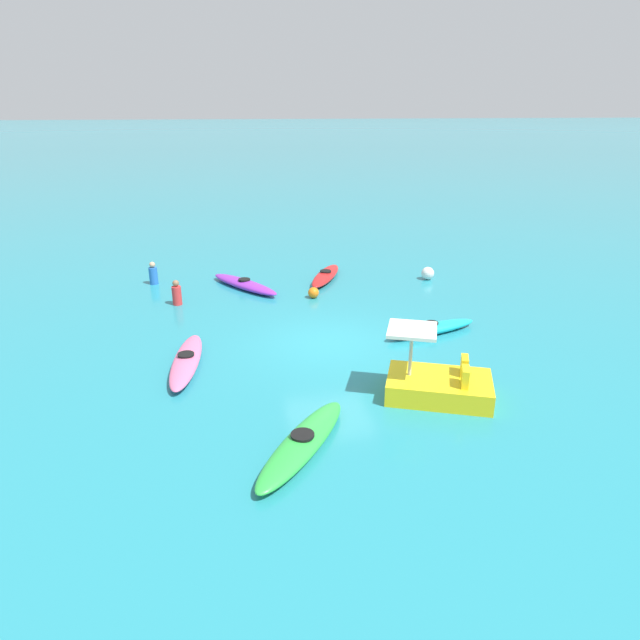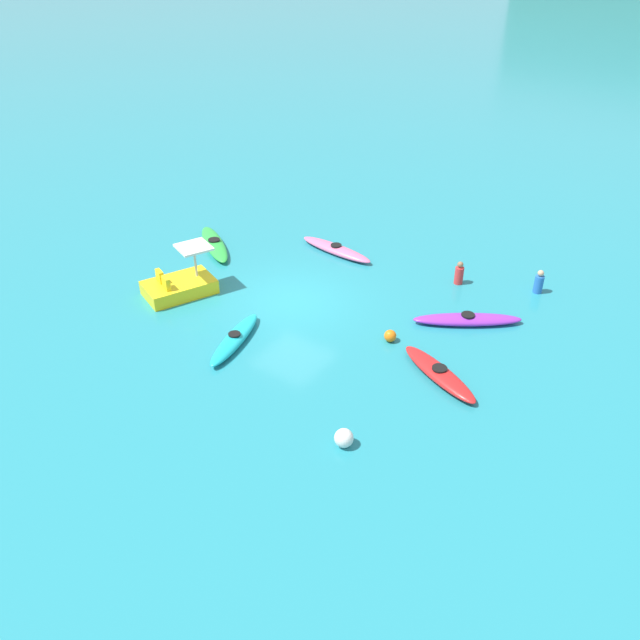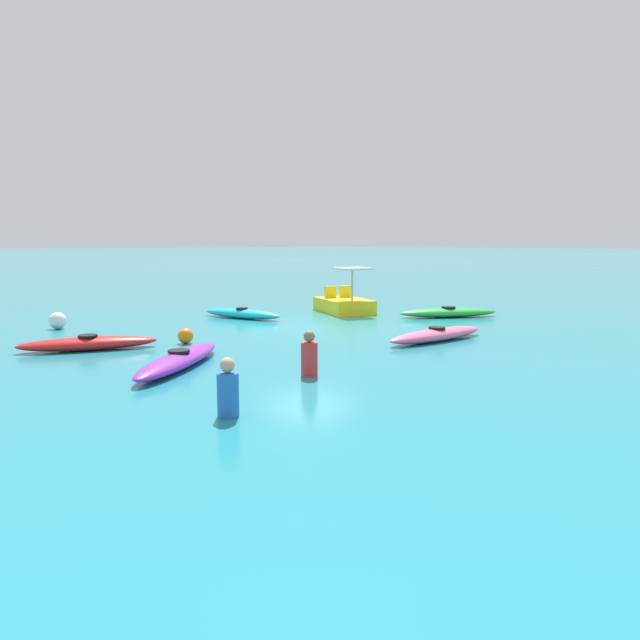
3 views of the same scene
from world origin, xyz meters
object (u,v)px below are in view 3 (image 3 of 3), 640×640
Objects in this scene: kayak_cyan at (242,314)px; buoy_orange at (186,336)px; kayak_green at (448,312)px; person_near_shore at (309,356)px; person_by_kayaks at (228,391)px; kayak_red at (88,343)px; kayak_purple at (179,360)px; buoy_white at (58,321)px; kayak_pink at (437,335)px; pedal_boat_yellow at (344,303)px.

kayak_cyan is 8.09× the size of buoy_orange.
person_near_shore is at bearing 16.96° from kayak_green.
kayak_green is 3.74× the size of person_by_kayaks.
kayak_red and kayak_purple have the same top height.
buoy_white is (5.34, -1.94, 0.09)m from kayak_cyan.
kayak_purple is 0.96× the size of kayak_pink.
pedal_boat_yellow is (-2.77, -5.87, 0.17)m from kayak_pink.
buoy_orange reaches higher than kayak_purple.
buoy_white is (1.39, -4.83, 0.05)m from buoy_orange.
buoy_white is (6.27, -9.10, 0.09)m from kayak_pink.
kayak_red is 8.69m from kayak_pink.
person_by_kayaks is at bearing 20.99° from person_near_shore.
person_near_shore is at bearing 109.07° from kayak_red.
buoy_orange is (4.88, -4.27, 0.03)m from kayak_pink.
person_by_kayaks is at bearing 10.87° from kayak_pink.
buoy_white reaches higher than kayak_pink.
kayak_red is 0.99× the size of kayak_cyan.
kayak_red is 0.90× the size of kayak_pink.
pedal_boat_yellow is at bearing 160.31° from buoy_white.
person_by_kayaks reaches higher than kayak_purple.
kayak_green is 1.18× the size of pedal_boat_yellow.
buoy_orange is 5.03m from buoy_white.
buoy_orange is at bearing 157.73° from kayak_red.
kayak_green is at bearing 114.15° from pedal_boat_yellow.
buoy_orange is 0.45× the size of person_by_kayaks.
kayak_red is at bearing -36.26° from kayak_pink.
buoy_white is (-0.73, -3.97, 0.09)m from kayak_red.
kayak_purple is at bearing 99.42° from kayak_red.
kayak_cyan is 8.69m from person_near_shore.
person_near_shore reaches higher than kayak_green.
buoy_white is 10.67m from person_by_kayaks.
person_near_shore is 2.79m from person_by_kayaks.
person_near_shore is at bearing 38.97° from pedal_boat_yellow.
pedal_boat_yellow is 10.08m from person_near_shore.
person_near_shore is at bearing 120.45° from kayak_purple.
kayak_red and kayak_pink have the same top height.
kayak_cyan is 7.23m from kayak_pink.
kayak_pink is (-6.47, 1.92, 0.00)m from kayak_purple.
buoy_orange reaches higher than kayak_cyan.
person_by_kayaks is at bearing 64.10° from buoy_orange.
kayak_green is at bearing -151.07° from kayak_pink.
kayak_purple is at bearing 56.01° from buoy_orange.
kayak_red is 0.95× the size of kayak_green.
buoy_orange is 0.78× the size of buoy_white.
buoy_white is (10.60, -6.71, 0.09)m from kayak_green.
buoy_orange is 0.45× the size of person_near_shore.
kayak_green is 12.61m from person_by_kayaks.
buoy_orange reaches higher than kayak_pink.
buoy_white reaches higher than buoy_orange.
kayak_purple is 3.80× the size of person_near_shore.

